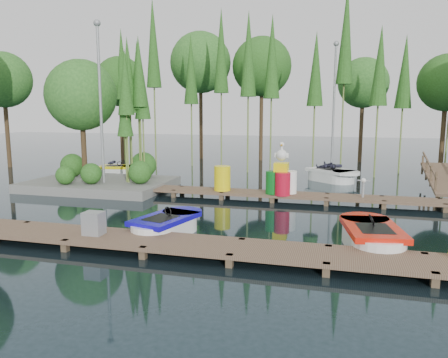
% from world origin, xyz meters
% --- Properties ---
extents(ground_plane, '(90.00, 90.00, 0.00)m').
position_xyz_m(ground_plane, '(0.00, 0.00, 0.00)').
color(ground_plane, '#1D2E36').
extents(near_dock, '(18.00, 1.50, 0.50)m').
position_xyz_m(near_dock, '(0.00, -4.50, 0.23)').
color(near_dock, brown).
rests_on(near_dock, ground).
extents(far_dock, '(15.00, 1.20, 0.50)m').
position_xyz_m(far_dock, '(1.00, 2.50, 0.23)').
color(far_dock, brown).
rests_on(far_dock, ground).
extents(island, '(6.20, 4.20, 6.75)m').
position_xyz_m(island, '(-6.30, 3.29, 3.18)').
color(island, slate).
rests_on(island, ground).
extents(tree_screen, '(34.42, 18.53, 10.31)m').
position_xyz_m(tree_screen, '(-2.04, 10.60, 6.12)').
color(tree_screen, '#412F1C').
rests_on(tree_screen, ground).
extents(lamp_island, '(0.30, 0.30, 7.25)m').
position_xyz_m(lamp_island, '(-5.50, 2.50, 4.26)').
color(lamp_island, gray).
rests_on(lamp_island, ground).
extents(lamp_rear, '(0.30, 0.30, 7.25)m').
position_xyz_m(lamp_rear, '(4.00, 11.00, 4.26)').
color(lamp_rear, gray).
rests_on(lamp_rear, ground).
extents(ramp, '(1.50, 3.94, 1.49)m').
position_xyz_m(ramp, '(9.00, 6.50, 0.59)').
color(ramp, brown).
rests_on(ramp, ground).
extents(boat_blue, '(1.79, 2.82, 0.88)m').
position_xyz_m(boat_blue, '(-0.24, -3.08, 0.25)').
color(boat_blue, white).
rests_on(boat_blue, ground).
extents(boat_red, '(1.77, 3.07, 0.97)m').
position_xyz_m(boat_red, '(5.35, -2.85, 0.28)').
color(boat_red, white).
rests_on(boat_red, ground).
extents(boat_yellow_far, '(2.59, 1.56, 1.21)m').
position_xyz_m(boat_yellow_far, '(-7.30, 7.03, 0.26)').
color(boat_yellow_far, white).
rests_on(boat_yellow_far, ground).
extents(boat_white_far, '(3.07, 2.85, 1.37)m').
position_xyz_m(boat_white_far, '(4.08, 7.82, 0.31)').
color(boat_white_far, white).
rests_on(boat_white_far, ground).
extents(utility_cabinet, '(0.50, 0.42, 0.61)m').
position_xyz_m(utility_cabinet, '(-1.70, -4.50, 0.60)').
color(utility_cabinet, gray).
rests_on(utility_cabinet, near_dock).
extents(yellow_barrel, '(0.66, 0.66, 1.00)m').
position_xyz_m(yellow_barrel, '(-0.11, 2.50, 0.80)').
color(yellow_barrel, yellow).
rests_on(yellow_barrel, far_dock).
extents(drum_cluster, '(1.17, 1.08, 2.02)m').
position_xyz_m(drum_cluster, '(2.32, 2.35, 0.89)').
color(drum_cluster, '#0B651A').
rests_on(drum_cluster, far_dock).
extents(seagull_post, '(0.46, 0.25, 0.73)m').
position_xyz_m(seagull_post, '(5.35, 2.50, 0.79)').
color(seagull_post, gray).
rests_on(seagull_post, far_dock).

